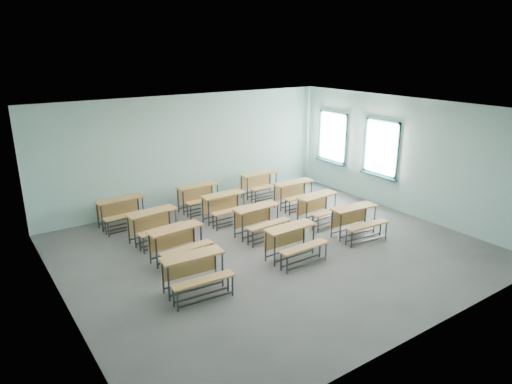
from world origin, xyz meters
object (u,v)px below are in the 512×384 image
(desk_unit_r0c2, at_px, (357,217))
(desk_unit_r3c1, at_px, (200,194))
(desk_unit_r2c1, at_px, (226,204))
(desk_unit_r3c0, at_px, (122,208))
(desk_unit_r2c0, at_px, (155,222))
(desk_unit_r2c2, at_px, (295,191))
(desk_unit_r0c1, at_px, (293,238))
(desk_unit_r1c0, at_px, (178,240))
(desk_unit_r3c2, at_px, (261,181))
(desk_unit_r0c0, at_px, (195,268))
(desk_unit_r1c2, at_px, (320,205))
(desk_unit_r1c1, at_px, (259,217))

(desk_unit_r0c2, relative_size, desk_unit_r3c1, 1.04)
(desk_unit_r2c1, height_order, desk_unit_r3c0, same)
(desk_unit_r2c0, relative_size, desk_unit_r2c1, 1.06)
(desk_unit_r0c2, distance_m, desk_unit_r2c1, 3.42)
(desk_unit_r0c2, relative_size, desk_unit_r3c0, 1.02)
(desk_unit_r2c2, bearing_deg, desk_unit_r2c1, 177.51)
(desk_unit_r0c1, bearing_deg, desk_unit_r2c1, 89.96)
(desk_unit_r1c0, relative_size, desk_unit_r2c0, 0.98)
(desk_unit_r0c2, bearing_deg, desk_unit_r2c0, 153.28)
(desk_unit_r3c2, bearing_deg, desk_unit_r0c0, -138.03)
(desk_unit_r3c0, height_order, desk_unit_r3c2, same)
(desk_unit_r2c0, distance_m, desk_unit_r3c1, 2.28)
(desk_unit_r1c0, relative_size, desk_unit_r3c2, 1.03)
(desk_unit_r0c2, bearing_deg, desk_unit_r3c1, 125.46)
(desk_unit_r1c2, xyz_separation_m, desk_unit_r2c2, (0.23, 1.30, 0.00))
(desk_unit_r2c1, bearing_deg, desk_unit_r2c2, -4.84)
(desk_unit_r2c0, relative_size, desk_unit_r3c2, 1.05)
(desk_unit_r3c0, bearing_deg, desk_unit_r0c0, -91.64)
(desk_unit_r1c0, xyz_separation_m, desk_unit_r1c1, (2.22, 0.13, 0.00))
(desk_unit_r1c0, distance_m, desk_unit_r3c0, 2.65)
(desk_unit_r0c1, height_order, desk_unit_r0c2, same)
(desk_unit_r1c2, height_order, desk_unit_r2c0, same)
(desk_unit_r1c1, height_order, desk_unit_r3c1, same)
(desk_unit_r3c2, bearing_deg, desk_unit_r2c0, -162.39)
(desk_unit_r0c0, distance_m, desk_unit_r2c1, 3.71)
(desk_unit_r2c1, height_order, desk_unit_r3c1, same)
(desk_unit_r1c2, bearing_deg, desk_unit_r2c0, 157.17)
(desk_unit_r0c2, bearing_deg, desk_unit_r0c0, -173.55)
(desk_unit_r0c2, height_order, desk_unit_r3c2, same)
(desk_unit_r0c0, xyz_separation_m, desk_unit_r2c2, (4.61, 2.68, 0.00))
(desk_unit_r2c1, bearing_deg, desk_unit_r1c0, -145.15)
(desk_unit_r1c0, xyz_separation_m, desk_unit_r3c0, (-0.34, 2.63, 0.00))
(desk_unit_r0c1, xyz_separation_m, desk_unit_r3c2, (1.94, 3.98, 0.00))
(desk_unit_r0c0, relative_size, desk_unit_r1c2, 0.99)
(desk_unit_r2c2, height_order, desk_unit_r3c2, same)
(desk_unit_r1c1, xyz_separation_m, desk_unit_r1c2, (1.84, -0.16, 0.00))
(desk_unit_r3c2, bearing_deg, desk_unit_r2c1, -150.05)
(desk_unit_r0c1, distance_m, desk_unit_r3c0, 4.66)
(desk_unit_r1c0, bearing_deg, desk_unit_r2c1, 31.27)
(desk_unit_r2c2, distance_m, desk_unit_r3c2, 1.38)
(desk_unit_r3c0, relative_size, desk_unit_r3c1, 1.01)
(desk_unit_r0c0, relative_size, desk_unit_r3c1, 1.03)
(desk_unit_r1c1, bearing_deg, desk_unit_r2c1, 94.16)
(desk_unit_r0c0, xyz_separation_m, desk_unit_r0c2, (4.49, 0.17, 0.00))
(desk_unit_r1c0, distance_m, desk_unit_r2c0, 1.28)
(desk_unit_r0c0, relative_size, desk_unit_r0c2, 1.00)
(desk_unit_r2c1, distance_m, desk_unit_r3c1, 1.13)
(desk_unit_r1c0, height_order, desk_unit_r1c1, same)
(desk_unit_r3c1, bearing_deg, desk_unit_r0c2, -59.73)
(desk_unit_r3c0, bearing_deg, desk_unit_r1c0, -84.61)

